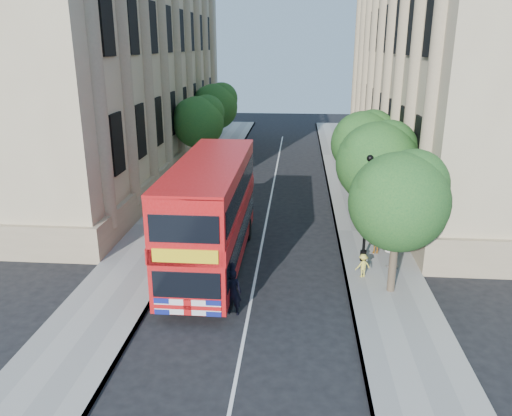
% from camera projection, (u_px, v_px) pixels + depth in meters
% --- Properties ---
extents(ground, '(120.00, 120.00, 0.00)m').
position_uv_depth(ground, '(246.00, 324.00, 18.69)').
color(ground, black).
rests_on(ground, ground).
extents(pavement_right, '(3.50, 80.00, 0.12)m').
position_uv_depth(pavement_right, '(368.00, 232.00, 27.67)').
color(pavement_right, gray).
rests_on(pavement_right, ground).
extents(pavement_left, '(3.50, 80.00, 0.12)m').
position_uv_depth(pavement_left, '(165.00, 226.00, 28.59)').
color(pavement_left, gray).
rests_on(pavement_left, ground).
extents(building_right, '(12.00, 38.00, 18.00)m').
position_uv_depth(building_right, '(461.00, 58.00, 37.47)').
color(building_right, tan).
rests_on(building_right, ground).
extents(building_left, '(12.00, 38.00, 18.00)m').
position_uv_depth(building_left, '(104.00, 57.00, 39.69)').
color(building_left, tan).
rests_on(building_left, ground).
extents(tree_right_near, '(4.00, 4.00, 6.08)m').
position_uv_depth(tree_right_near, '(400.00, 196.00, 19.76)').
color(tree_right_near, '#473828').
rests_on(tree_right_near, ground).
extents(tree_right_mid, '(4.20, 4.20, 6.37)m').
position_uv_depth(tree_right_mid, '(378.00, 159.00, 25.38)').
color(tree_right_mid, '#473828').
rests_on(tree_right_mid, ground).
extents(tree_right_far, '(4.00, 4.00, 6.15)m').
position_uv_depth(tree_right_far, '(364.00, 140.00, 31.09)').
color(tree_right_far, '#473828').
rests_on(tree_right_far, ground).
extents(tree_left_far, '(4.00, 4.00, 6.30)m').
position_uv_depth(tree_left_far, '(199.00, 119.00, 38.62)').
color(tree_left_far, '#473828').
rests_on(tree_left_far, ground).
extents(tree_left_back, '(4.20, 4.20, 6.65)m').
position_uv_depth(tree_left_back, '(215.00, 104.00, 46.11)').
color(tree_left_back, '#473828').
rests_on(tree_left_back, ground).
extents(lamp_post, '(0.32, 0.32, 5.16)m').
position_uv_depth(lamp_post, '(366.00, 213.00, 23.18)').
color(lamp_post, black).
rests_on(lamp_post, pavement_right).
extents(double_decker_bus, '(2.91, 10.81, 4.98)m').
position_uv_depth(double_decker_bus, '(211.00, 211.00, 22.70)').
color(double_decker_bus, '#B90C0E').
rests_on(double_decker_bus, ground).
extents(box_van, '(2.24, 4.80, 2.68)m').
position_uv_depth(box_van, '(217.00, 200.00, 29.18)').
color(box_van, black).
rests_on(box_van, ground).
extents(police_constable, '(0.73, 0.51, 1.91)m').
position_uv_depth(police_constable, '(233.00, 292.00, 19.12)').
color(police_constable, black).
rests_on(police_constable, ground).
extents(woman_pedestrian, '(0.80, 0.66, 1.49)m').
position_uv_depth(woman_pedestrian, '(392.00, 252.00, 23.00)').
color(woman_pedestrian, beige).
rests_on(woman_pedestrian, pavement_right).
extents(child_a, '(0.68, 0.35, 1.10)m').
position_uv_depth(child_a, '(376.00, 243.00, 24.55)').
color(child_a, '#C27A22').
rests_on(child_a, pavement_right).
extents(child_b, '(0.80, 0.63, 1.08)m').
position_uv_depth(child_b, '(363.00, 265.00, 22.09)').
color(child_b, '#D3C648').
rests_on(child_b, pavement_right).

